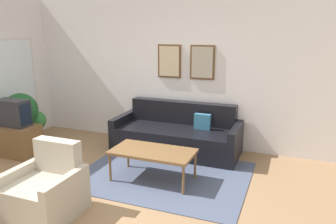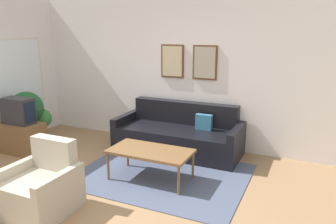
# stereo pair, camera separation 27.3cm
# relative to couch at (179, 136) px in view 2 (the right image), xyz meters

# --- Properties ---
(ground_plane) EXTENTS (16.00, 16.00, 0.00)m
(ground_plane) POSITION_rel_couch_xyz_m (-0.43, -2.23, -0.30)
(ground_plane) COLOR #997551
(area_rug) EXTENTS (2.46, 1.88, 0.01)m
(area_rug) POSITION_rel_couch_xyz_m (0.15, -1.01, -0.29)
(area_rug) COLOR #4C5670
(area_rug) RESTS_ON ground_plane
(wall_back) EXTENTS (8.00, 0.09, 2.70)m
(wall_back) POSITION_rel_couch_xyz_m (-0.42, 0.47, 1.06)
(wall_back) COLOR silver
(wall_back) RESTS_ON ground_plane
(couch) EXTENTS (2.19, 0.90, 0.85)m
(couch) POSITION_rel_couch_xyz_m (0.00, 0.00, 0.00)
(couch) COLOR black
(couch) RESTS_ON ground_plane
(coffee_table) EXTENTS (1.17, 0.61, 0.45)m
(coffee_table) POSITION_rel_couch_xyz_m (0.07, -1.20, 0.12)
(coffee_table) COLOR brown
(coffee_table) RESTS_ON ground_plane
(tv_stand) EXTENTS (0.77, 0.48, 0.52)m
(tv_stand) POSITION_rel_couch_xyz_m (-2.54, -1.15, -0.04)
(tv_stand) COLOR brown
(tv_stand) RESTS_ON ground_plane
(tv) EXTENTS (0.56, 0.28, 0.45)m
(tv) POSITION_rel_couch_xyz_m (-2.54, -1.15, 0.45)
(tv) COLOR #2D2D33
(tv) RESTS_ON tv_stand
(armchair) EXTENTS (0.77, 0.76, 0.84)m
(armchair) POSITION_rel_couch_xyz_m (-0.74, -2.48, -0.01)
(armchair) COLOR #B2A893
(armchair) RESTS_ON ground_plane
(potted_plant_tall) EXTENTS (0.61, 0.61, 0.99)m
(potted_plant_tall) POSITION_rel_couch_xyz_m (-2.76, -0.77, 0.34)
(potted_plant_tall) COLOR beige
(potted_plant_tall) RESTS_ON ground_plane
(potted_plant_by_window) EXTENTS (0.37, 0.37, 0.61)m
(potted_plant_by_window) POSITION_rel_couch_xyz_m (-2.68, -0.50, 0.08)
(potted_plant_by_window) COLOR slate
(potted_plant_by_window) RESTS_ON ground_plane
(potted_plant_small) EXTENTS (0.49, 0.49, 0.80)m
(potted_plant_small) POSITION_rel_couch_xyz_m (-2.80, -0.72, 0.20)
(potted_plant_small) COLOR slate
(potted_plant_small) RESTS_ON ground_plane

